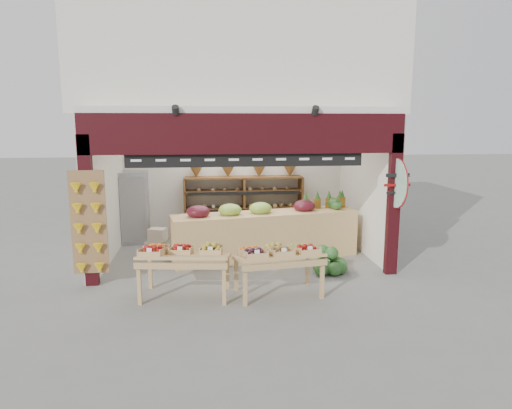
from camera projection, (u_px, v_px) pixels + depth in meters
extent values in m
plane|color=slate|center=(242.00, 262.00, 9.44)|extent=(60.00, 60.00, 0.00)
cube|color=silver|center=(234.00, 177.00, 11.42)|extent=(5.76, 0.18, 3.00)
cube|color=silver|center=(105.00, 188.00, 9.46)|extent=(0.18, 3.38, 3.00)
cube|color=silver|center=(365.00, 184.00, 10.07)|extent=(0.18, 3.38, 3.00)
cube|color=silver|center=(239.00, 112.00, 9.49)|extent=(5.76, 3.38, 0.12)
cube|color=silver|center=(235.00, 62.00, 10.36)|extent=(6.36, 4.60, 2.40)
cube|color=black|center=(246.00, 134.00, 7.95)|extent=(5.70, 0.14, 0.70)
cube|color=black|center=(88.00, 212.00, 7.88)|extent=(0.22, 0.14, 2.65)
cube|color=black|center=(393.00, 205.00, 8.48)|extent=(0.22, 0.14, 2.65)
cube|color=black|center=(246.00, 159.00, 8.06)|extent=(4.20, 0.05, 0.26)
cylinder|color=white|center=(251.00, 145.00, 8.09)|extent=(0.34, 0.05, 0.34)
cube|color=#8B603F|center=(89.00, 223.00, 7.82)|extent=(0.60, 0.04, 1.80)
cylinder|color=#C1F2D5|center=(397.00, 183.00, 8.32)|extent=(0.04, 0.90, 0.90)
cylinder|color=maroon|center=(397.00, 183.00, 8.30)|extent=(0.01, 0.92, 0.92)
cube|color=brown|center=(185.00, 209.00, 11.09)|extent=(0.05, 0.48, 1.52)
cube|color=brown|center=(244.00, 208.00, 11.25)|extent=(0.05, 0.48, 1.52)
cube|color=brown|center=(301.00, 207.00, 11.41)|extent=(0.05, 0.48, 1.52)
cube|color=brown|center=(244.00, 225.00, 11.33)|extent=(2.86, 0.48, 0.04)
cube|color=brown|center=(244.00, 208.00, 11.25)|extent=(2.86, 0.48, 0.04)
cube|color=brown|center=(244.00, 191.00, 11.17)|extent=(2.86, 0.48, 0.04)
cube|color=brown|center=(244.00, 177.00, 11.11)|extent=(2.86, 0.48, 0.04)
cone|color=olive|center=(196.00, 172.00, 10.96)|extent=(0.32, 0.32, 0.28)
cone|color=olive|center=(228.00, 172.00, 11.05)|extent=(0.32, 0.32, 0.28)
cone|color=olive|center=(259.00, 171.00, 11.13)|extent=(0.32, 0.32, 0.28)
cone|color=olive|center=(290.00, 171.00, 11.21)|extent=(0.32, 0.32, 0.28)
cube|color=#AFB2B6|center=(135.00, 207.00, 10.85)|extent=(0.74, 0.74, 1.71)
cube|color=silver|center=(156.00, 248.00, 9.83)|extent=(0.46, 0.40, 0.33)
cube|color=silver|center=(158.00, 235.00, 9.78)|extent=(0.42, 0.37, 0.27)
cube|color=#124519|center=(178.00, 253.00, 9.62)|extent=(0.44, 0.38, 0.27)
cube|color=silver|center=(185.00, 248.00, 10.01)|extent=(0.40, 0.35, 0.26)
cube|color=tan|center=(265.00, 235.00, 9.63)|extent=(3.99, 1.43, 0.98)
ellipsoid|color=#59141E|center=(198.00, 212.00, 9.13)|extent=(0.48, 0.44, 0.26)
ellipsoid|color=#8CB23F|center=(230.00, 210.00, 9.31)|extent=(0.48, 0.44, 0.26)
ellipsoid|color=#8CB23F|center=(260.00, 208.00, 9.50)|extent=(0.48, 0.44, 0.26)
ellipsoid|color=#59141E|center=(304.00, 206.00, 9.77)|extent=(0.48, 0.44, 0.26)
cylinder|color=olive|center=(306.00, 204.00, 9.95)|extent=(0.15, 0.15, 0.22)
cylinder|color=olive|center=(317.00, 203.00, 10.03)|extent=(0.15, 0.15, 0.22)
cylinder|color=olive|center=(329.00, 203.00, 10.10)|extent=(0.15, 0.15, 0.22)
cylinder|color=olive|center=(340.00, 202.00, 10.18)|extent=(0.15, 0.15, 0.22)
cylinder|color=olive|center=(342.00, 202.00, 10.19)|extent=(0.15, 0.15, 0.22)
cube|color=tan|center=(185.00, 257.00, 7.45)|extent=(1.55, 0.99, 0.22)
cube|color=tan|center=(139.00, 287.00, 7.18)|extent=(0.07, 0.07, 0.58)
cube|color=tan|center=(224.00, 287.00, 7.16)|extent=(0.07, 0.07, 0.58)
cube|color=tan|center=(150.00, 272.00, 7.87)|extent=(0.07, 0.07, 0.58)
cube|color=tan|center=(228.00, 273.00, 7.85)|extent=(0.07, 0.07, 0.58)
cube|color=tan|center=(278.00, 257.00, 7.53)|extent=(1.50, 0.97, 0.21)
cube|color=tan|center=(245.00, 289.00, 7.12)|extent=(0.07, 0.07, 0.56)
cube|color=tan|center=(322.00, 282.00, 7.43)|extent=(0.07, 0.07, 0.56)
cube|color=tan|center=(236.00, 275.00, 7.76)|extent=(0.07, 0.07, 0.56)
cube|color=tan|center=(307.00, 269.00, 8.08)|extent=(0.07, 0.07, 0.56)
sphere|color=#17451C|center=(326.00, 268.00, 8.63)|extent=(0.26, 0.26, 0.26)
sphere|color=#17451C|center=(341.00, 267.00, 8.66)|extent=(0.26, 0.26, 0.26)
sphere|color=#17451C|center=(322.00, 263.00, 8.90)|extent=(0.26, 0.26, 0.26)
sphere|color=#17451C|center=(336.00, 263.00, 8.93)|extent=(0.26, 0.26, 0.26)
sphere|color=#17451C|center=(332.00, 253.00, 8.74)|extent=(0.26, 0.26, 0.26)
sphere|color=#17451C|center=(335.00, 269.00, 8.55)|extent=(0.26, 0.26, 0.26)
sphere|color=#17451C|center=(319.00, 266.00, 8.75)|extent=(0.26, 0.26, 0.26)
sphere|color=#17451C|center=(322.00, 251.00, 8.88)|extent=(0.26, 0.26, 0.26)
sphere|color=#17451C|center=(340.00, 264.00, 8.83)|extent=(0.26, 0.26, 0.26)
sphere|color=#17451C|center=(321.00, 269.00, 8.54)|extent=(0.26, 0.26, 0.26)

